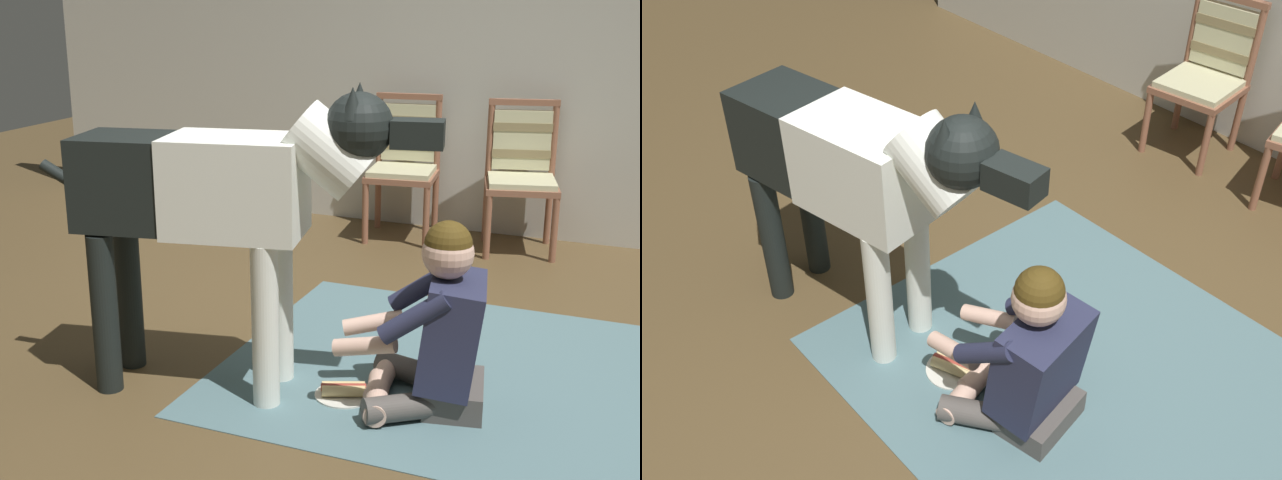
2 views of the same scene
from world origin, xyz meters
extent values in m
plane|color=brown|center=(0.00, 0.00, 0.00)|extent=(13.02, 13.02, 0.00)
cube|color=beige|center=(0.00, 2.71, 1.30)|extent=(7.52, 0.10, 2.60)
cube|color=slate|center=(0.23, 0.33, 0.00)|extent=(2.14, 1.80, 0.01)
cylinder|color=brown|center=(-0.47, 2.12, 0.21)|extent=(0.04, 0.04, 0.42)
cylinder|color=brown|center=(-0.89, 2.07, 0.21)|extent=(0.04, 0.04, 0.42)
cylinder|color=brown|center=(-0.52, 2.54, 0.21)|extent=(0.04, 0.04, 0.42)
cylinder|color=brown|center=(-0.94, 2.49, 0.21)|extent=(0.04, 0.04, 0.42)
cube|color=brown|center=(-0.71, 2.31, 0.44)|extent=(0.51, 0.51, 0.04)
cube|color=beige|center=(-0.71, 2.31, 0.48)|extent=(0.47, 0.47, 0.04)
cylinder|color=brown|center=(-0.52, 2.54, 0.72)|extent=(0.04, 0.04, 0.52)
cylinder|color=brown|center=(-0.94, 2.49, 0.72)|extent=(0.04, 0.04, 0.52)
cube|color=brown|center=(-0.73, 2.51, 0.96)|extent=(0.46, 0.10, 0.04)
cube|color=beige|center=(-0.73, 2.51, 0.71)|extent=(0.38, 0.10, 0.40)
cube|color=olive|center=(-0.73, 2.51, 0.80)|extent=(0.39, 0.11, 0.06)
cube|color=olive|center=(-0.73, 2.51, 0.62)|extent=(0.39, 0.11, 0.06)
cylinder|color=brown|center=(0.36, 2.15, 0.21)|extent=(0.04, 0.04, 0.42)
cylinder|color=brown|center=(-0.05, 2.06, 0.21)|extent=(0.04, 0.04, 0.42)
cylinder|color=brown|center=(0.26, 2.56, 0.21)|extent=(0.04, 0.04, 0.42)
cylinder|color=brown|center=(-0.14, 2.46, 0.21)|extent=(0.04, 0.04, 0.42)
cube|color=brown|center=(0.11, 2.31, 0.44)|extent=(0.55, 0.55, 0.04)
cube|color=beige|center=(0.11, 2.31, 0.48)|extent=(0.51, 0.51, 0.04)
cylinder|color=brown|center=(0.26, 2.56, 0.72)|extent=(0.04, 0.04, 0.52)
cylinder|color=brown|center=(-0.14, 2.46, 0.72)|extent=(0.04, 0.04, 0.52)
cube|color=brown|center=(0.06, 2.51, 0.96)|extent=(0.46, 0.15, 0.04)
cube|color=beige|center=(0.06, 2.51, 0.71)|extent=(0.38, 0.14, 0.40)
cube|color=olive|center=(0.06, 2.51, 0.80)|extent=(0.39, 0.15, 0.06)
cube|color=olive|center=(0.06, 2.51, 0.62)|extent=(0.39, 0.15, 0.06)
cube|color=#514B47|center=(0.26, 0.00, 0.06)|extent=(0.30, 0.38, 0.12)
cylinder|color=#514B47|center=(0.13, -0.18, 0.07)|extent=(0.39, 0.33, 0.11)
cylinder|color=beige|center=(-0.03, -0.14, 0.06)|extent=(0.19, 0.37, 0.09)
cylinder|color=#514B47|center=(0.07, 0.12, 0.07)|extent=(0.41, 0.20, 0.11)
cylinder|color=beige|center=(-0.06, 0.02, 0.06)|extent=(0.14, 0.37, 0.09)
cube|color=#272A45|center=(0.23, 0.00, 0.34)|extent=(0.34, 0.45, 0.46)
cylinder|color=#272A45|center=(0.14, -0.20, 0.46)|extent=(0.30, 0.14, 0.24)
cylinder|color=beige|center=(-0.07, -0.19, 0.30)|extent=(0.27, 0.09, 0.12)
cylinder|color=#272A45|center=(0.07, 0.14, 0.46)|extent=(0.30, 0.14, 0.24)
cylinder|color=beige|center=(-0.12, 0.05, 0.30)|extent=(0.28, 0.16, 0.12)
sphere|color=beige|center=(0.21, -0.01, 0.67)|extent=(0.21, 0.21, 0.21)
sphere|color=#4A3813|center=(0.21, -0.01, 0.71)|extent=(0.19, 0.19, 0.19)
cylinder|color=white|center=(-0.52, -0.03, 0.35)|extent=(0.11, 0.11, 0.70)
cylinder|color=white|center=(-0.47, -0.28, 0.35)|extent=(0.11, 0.11, 0.70)
cylinder|color=black|center=(-1.22, -0.17, 0.35)|extent=(0.11, 0.11, 0.70)
cylinder|color=black|center=(-1.17, -0.42, 0.35)|extent=(0.11, 0.11, 0.70)
cube|color=white|center=(-0.65, -0.18, 0.91)|extent=(0.62, 0.47, 0.41)
cube|color=black|center=(-1.07, -0.27, 0.91)|extent=(0.54, 0.43, 0.39)
cylinder|color=white|center=(-0.27, -0.11, 1.07)|extent=(0.45, 0.33, 0.40)
sphere|color=black|center=(-0.15, -0.08, 1.17)|extent=(0.27, 0.27, 0.27)
cube|color=black|center=(0.08, -0.04, 1.15)|extent=(0.22, 0.16, 0.11)
cone|color=black|center=(-0.18, 0.00, 1.27)|extent=(0.11, 0.11, 0.12)
cone|color=black|center=(-0.14, -0.16, 1.27)|extent=(0.11, 0.11, 0.12)
cylinder|color=black|center=(-1.32, -0.32, 0.87)|extent=(0.36, 0.12, 0.24)
cylinder|color=silver|center=(-0.20, -0.09, 0.01)|extent=(0.25, 0.25, 0.01)
cylinder|color=#D8BB7B|center=(-0.19, -0.11, 0.04)|extent=(0.19, 0.11, 0.05)
cylinder|color=#D8BB7B|center=(-0.21, -0.07, 0.04)|extent=(0.19, 0.11, 0.05)
cylinder|color=#9F382C|center=(-0.20, -0.09, 0.04)|extent=(0.19, 0.11, 0.04)
camera|label=1|loc=(0.98, -3.16, 1.69)|focal=47.49mm
camera|label=2|loc=(1.61, -1.56, 2.56)|focal=42.24mm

